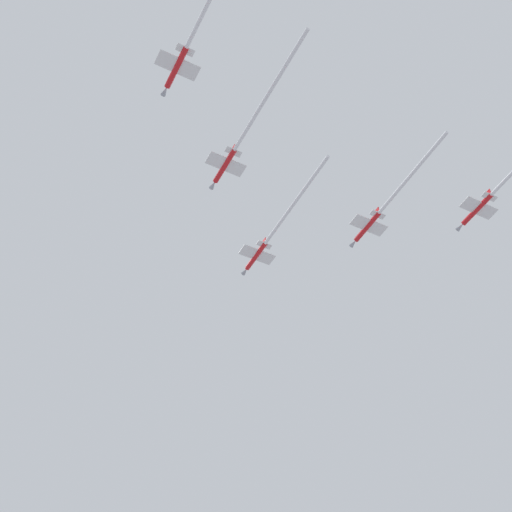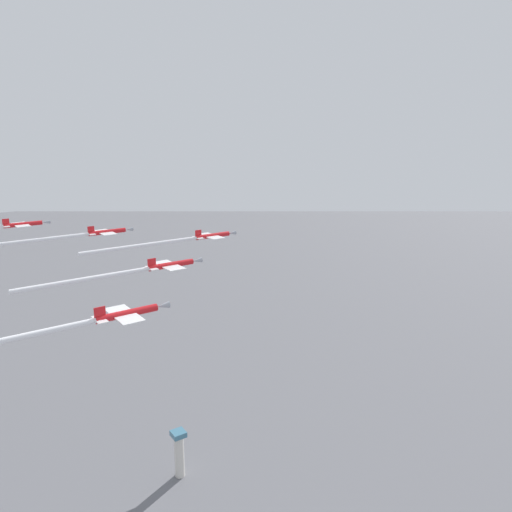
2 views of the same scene
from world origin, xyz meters
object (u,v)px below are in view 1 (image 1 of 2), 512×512
at_px(jet_port_inner, 244,133).
at_px(jet_port_outer, 200,19).
at_px(jet_starboard_outer, 504,181).
at_px(jet_lead, 273,233).
at_px(jet_starboard_inner, 385,206).

bearing_deg(jet_port_inner, jet_port_outer, -135.33).
bearing_deg(jet_starboard_outer, jet_lead, 134.35).
xyz_separation_m(jet_port_inner, jet_starboard_inner, (36.48, 3.52, -0.88)).
height_order(jet_lead, jet_port_inner, jet_port_inner).
height_order(jet_port_inner, jet_starboard_outer, jet_port_inner).
relative_size(jet_lead, jet_port_inner, 0.95).
bearing_deg(jet_port_outer, jet_starboard_inner, 20.47).
bearing_deg(jet_starboard_outer, jet_port_outer, -178.32).
bearing_deg(jet_starboard_inner, jet_starboard_outer, -45.07).
bearing_deg(jet_lead, jet_starboard_outer, -45.65).
distance_m(jet_port_inner, jet_starboard_inner, 36.66).
height_order(jet_port_outer, jet_starboard_outer, jet_port_outer).
distance_m(jet_port_inner, jet_starboard_outer, 57.15).
height_order(jet_starboard_inner, jet_starboard_outer, jet_starboard_inner).
height_order(jet_lead, jet_port_outer, jet_port_outer).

